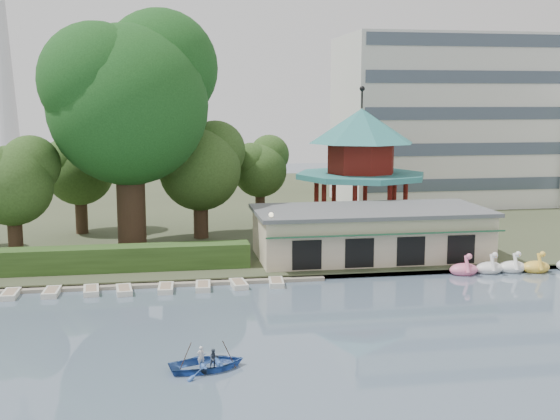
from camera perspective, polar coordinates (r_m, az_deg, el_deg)
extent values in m
plane|color=slate|center=(34.45, 1.65, -12.99)|extent=(220.00, 220.00, 0.00)
cube|color=#424930|center=(84.55, -5.11, 0.28)|extent=(220.00, 70.00, 0.40)
cube|color=gray|center=(50.67, -2.11, -5.60)|extent=(220.00, 0.60, 0.30)
cube|color=gray|center=(50.54, -15.79, -6.02)|extent=(34.00, 1.60, 0.24)
cube|color=beige|center=(56.77, 7.33, -1.97)|extent=(18.00, 8.00, 3.60)
cube|color=#595B5E|center=(56.44, 7.37, -0.03)|extent=(18.60, 8.60, 0.30)
cube|color=#194C2D|center=(52.59, 8.69, -1.98)|extent=(18.00, 1.59, 0.45)
cylinder|color=beige|center=(66.98, 6.50, -1.33)|extent=(10.40, 10.40, 1.20)
cylinder|color=teal|center=(66.29, 6.57, 2.80)|extent=(12.40, 12.40, 0.50)
cylinder|color=maroon|center=(66.14, 6.60, 4.22)|extent=(6.40, 6.40, 2.80)
cone|color=teal|center=(65.96, 6.64, 6.82)|extent=(10.00, 10.00, 3.20)
cylinder|color=black|center=(65.92, 6.68, 8.99)|extent=(0.16, 0.16, 1.80)
cube|color=silver|center=(89.08, 14.67, 7.05)|extent=(30.00, 14.00, 20.00)
cone|color=silver|center=(175.91, -21.77, 13.89)|extent=(6.00, 6.00, 60.00)
cube|color=#32511F|center=(53.87, -18.64, -3.94)|extent=(30.00, 2.00, 1.80)
cylinder|color=black|center=(52.01, -0.72, -2.68)|extent=(0.12, 0.12, 4.00)
sphere|color=beige|center=(51.63, -0.73, -0.39)|extent=(0.36, 0.36, 0.36)
cylinder|color=#3A281C|center=(59.92, -12.03, 1.44)|extent=(2.37, 2.37, 9.72)
sphere|color=#1A4B1A|center=(59.44, -12.26, 8.34)|extent=(13.19, 13.19, 13.19)
sphere|color=#1A4B1A|center=(61.41, -9.76, 11.33)|extent=(9.89, 9.89, 9.89)
sphere|color=#1A4B1A|center=(58.29, -14.69, 10.16)|extent=(9.23, 9.23, 9.23)
cylinder|color=#3A281C|center=(59.44, -20.74, -1.45)|extent=(1.14, 1.14, 4.70)
sphere|color=#32511F|center=(58.95, -20.92, 1.87)|extent=(6.36, 6.36, 6.36)
sphere|color=#32511F|center=(59.49, -19.62, 3.46)|extent=(4.77, 4.77, 4.77)
cylinder|color=#3A281C|center=(64.22, -6.46, -0.04)|extent=(1.33, 1.33, 5.04)
sphere|color=#32511F|center=(63.75, -6.51, 3.28)|extent=(7.40, 7.40, 7.40)
sphere|color=#32511F|center=(64.81, -5.28, 4.82)|extent=(5.55, 5.55, 5.55)
sphere|color=#32511F|center=(62.87, -7.68, 4.10)|extent=(5.18, 5.18, 5.18)
cylinder|color=#3A281C|center=(68.74, -1.63, 0.42)|extent=(0.94, 0.94, 4.59)
sphere|color=#32511F|center=(68.32, -1.64, 3.23)|extent=(5.23, 5.23, 5.23)
sphere|color=#32511F|center=(69.12, -0.87, 4.52)|extent=(3.92, 3.92, 3.92)
sphere|color=#32511F|center=(67.61, -2.35, 3.95)|extent=(3.66, 3.66, 3.66)
cylinder|color=#3A281C|center=(68.57, -15.85, 0.12)|extent=(1.13, 1.13, 4.73)
sphere|color=#32511F|center=(68.14, -15.97, 3.02)|extent=(6.28, 6.28, 6.28)
sphere|color=#32511F|center=(68.81, -14.90, 4.39)|extent=(4.71, 4.71, 4.71)
sphere|color=#32511F|center=(67.57, -17.00, 3.74)|extent=(4.40, 4.40, 4.40)
ellipsoid|color=pink|center=(54.19, 14.70, -4.72)|extent=(2.16, 1.44, 0.99)
cylinder|color=pink|center=(53.58, 14.96, -4.28)|extent=(0.26, 0.79, 1.29)
sphere|color=pink|center=(53.17, 15.12, -3.67)|extent=(0.44, 0.44, 0.44)
ellipsoid|color=white|center=(55.19, 16.62, -4.56)|extent=(2.16, 1.44, 0.99)
cylinder|color=white|center=(54.58, 16.90, -4.12)|extent=(0.26, 0.79, 1.29)
sphere|color=white|center=(54.18, 17.07, -3.52)|extent=(0.44, 0.44, 0.44)
ellipsoid|color=white|center=(56.01, 18.32, -4.44)|extent=(2.16, 1.44, 0.99)
cylinder|color=white|center=(55.42, 18.61, -4.01)|extent=(0.26, 0.79, 1.29)
sphere|color=white|center=(55.02, 18.79, -3.42)|extent=(0.44, 0.44, 0.44)
ellipsoid|color=yellow|center=(56.59, 20.07, -4.40)|extent=(2.16, 1.44, 0.99)
cylinder|color=yellow|center=(56.01, 20.38, -3.97)|extent=(0.26, 0.79, 1.29)
sphere|color=yellow|center=(55.62, 20.57, -3.38)|extent=(0.44, 0.44, 0.44)
cube|color=silver|center=(49.91, -21.06, -6.40)|extent=(1.01, 2.31, 0.36)
cube|color=silver|center=(49.50, -18.07, -6.37)|extent=(1.05, 2.32, 0.36)
cube|color=silver|center=(49.17, -15.09, -6.33)|extent=(1.22, 2.39, 0.36)
cube|color=silver|center=(48.75, -12.56, -6.37)|extent=(1.24, 2.39, 0.36)
cube|color=silver|center=(48.68, -9.26, -6.29)|extent=(1.11, 2.35, 0.36)
cube|color=silver|center=(48.82, -6.27, -6.18)|extent=(1.14, 2.36, 0.36)
cube|color=silver|center=(49.22, -3.39, -6.02)|extent=(1.20, 2.38, 0.36)
cube|color=silver|center=(49.59, -0.31, -5.89)|extent=(1.21, 2.38, 0.36)
imported|color=#355FAC|center=(34.70, -5.92, -11.93)|extent=(5.69, 4.51, 1.06)
imported|color=silver|center=(34.85, -6.45, -11.72)|extent=(0.40, 0.30, 1.01)
imported|color=#343E4D|center=(34.51, -5.40, -11.94)|extent=(0.53, 0.45, 0.97)
cylinder|color=#3A281C|center=(34.73, -7.94, -12.27)|extent=(0.94, 0.29, 2.01)
cylinder|color=#3A281C|center=(34.85, -3.90, -12.13)|extent=(0.94, 0.29, 2.01)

